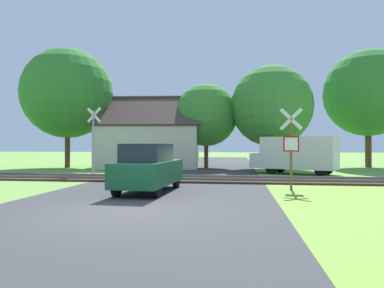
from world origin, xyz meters
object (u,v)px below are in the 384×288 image
tree_far (368,93)px  house (150,144)px  tree_left (68,94)px  parked_car (149,168)px  crossing_sign_far (93,137)px  tree_right (272,106)px  stop_sign_near (291,144)px  tree_center (206,115)px  mail_truck (296,154)px

tree_far → house: bearing=-172.3°
tree_left → parked_car: tree_left is taller
crossing_sign_far → house: house is taller
house → tree_right: (9.38, -0.43, 2.83)m
stop_sign_near → tree_right: (0.42, 12.32, 2.89)m
tree_center → parked_car: (-0.80, -14.17, -3.19)m
crossing_sign_far → tree_right: (10.64, 7.47, 2.42)m
tree_left → mail_truck: (16.63, -3.96, -4.54)m
parked_car → crossing_sign_far: bearing=131.5°
crossing_sign_far → house: size_ratio=0.46×
stop_sign_near → mail_truck: stop_sign_near is taller
stop_sign_near → tree_center: tree_center is taller
tree_center → tree_right: size_ratio=0.85×
house → tree_left: bearing=-172.6°
parked_car → tree_left: bearing=131.1°
stop_sign_near → crossing_sign_far: size_ratio=0.82×
tree_far → parked_car: (-13.50, -16.45, -4.98)m
stop_sign_near → house: (-8.96, 12.75, 0.06)m
crossing_sign_far → parked_car: bearing=-44.5°
stop_sign_near → crossing_sign_far: crossing_sign_far is taller
tree_far → tree_right: tree_far is taller
tree_left → mail_truck: size_ratio=1.78×
tree_center → tree_far: (12.70, 2.28, 1.79)m
crossing_sign_far → mail_truck: size_ratio=0.75×
house → parked_car: bearing=-80.4°
stop_sign_near → tree_center: bearing=-64.1°
house → mail_truck: (10.35, -5.32, -0.59)m
parked_car → tree_right: bearing=70.6°
stop_sign_near → tree_center: size_ratio=0.49×
tree_far → mail_truck: (-6.79, -7.63, -4.64)m
crossing_sign_far → tree_left: size_ratio=0.42×
house → tree_center: tree_center is taller
tree_far → mail_truck: 11.22m
crossing_sign_far → parked_car: crossing_sign_far is taller
tree_center → tree_left: tree_left is taller
crossing_sign_far → tree_center: tree_center is taller
tree_center → parked_car: bearing=-93.2°
tree_right → tree_far: bearing=19.4°
mail_truck → parked_car: (-6.71, -8.82, -0.34)m
tree_right → parked_car: 15.33m
house → crossing_sign_far: bearing=-103.9°
house → tree_left: 7.54m
stop_sign_near → tree_left: size_ratio=0.34×
tree_far → parked_car: size_ratio=2.28×
mail_truck → parked_car: bearing=168.7°
tree_right → parked_car: size_ratio=1.88×
tree_center → mail_truck: tree_center is taller
stop_sign_near → mail_truck: bearing=-94.1°
tree_left → tree_right: tree_left is taller
crossing_sign_far → tree_center: 9.94m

